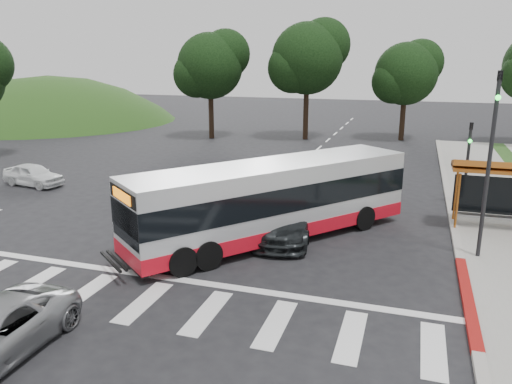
% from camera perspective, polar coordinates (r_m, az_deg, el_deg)
% --- Properties ---
extents(ground, '(140.00, 140.00, 0.00)m').
position_cam_1_polar(ground, '(19.30, -5.23, -5.88)').
color(ground, black).
rests_on(ground, ground).
extents(sidewalk_east, '(4.00, 40.00, 0.12)m').
position_cam_1_polar(sidewalk_east, '(25.77, 25.70, -1.80)').
color(sidewalk_east, gray).
rests_on(sidewalk_east, ground).
extents(curb_east, '(0.30, 40.00, 0.15)m').
position_cam_1_polar(curb_east, '(25.55, 21.28, -1.43)').
color(curb_east, '#9E9991').
rests_on(curb_east, ground).
extents(curb_east_red, '(0.32, 6.00, 0.15)m').
position_cam_1_polar(curb_east_red, '(16.17, 23.02, -11.12)').
color(curb_east_red, maroon).
rests_on(curb_east_red, ground).
extents(hillside_nw, '(44.00, 44.00, 10.00)m').
position_cam_1_polar(hillside_nw, '(61.22, -22.30, 7.54)').
color(hillside_nw, '#1F3E14').
rests_on(hillside_nw, ground).
extents(crosswalk_ladder, '(18.00, 2.60, 0.01)m').
position_cam_1_polar(crosswalk_ladder, '(15.23, -12.72, -12.17)').
color(crosswalk_ladder, silver).
rests_on(crosswalk_ladder, ground).
extents(bus_shelter, '(4.20, 1.60, 2.86)m').
position_cam_1_polar(bus_shelter, '(22.42, 26.77, 1.78)').
color(bus_shelter, '#A7581B').
rests_on(bus_shelter, sidewalk_east).
extents(traffic_signal_ne_tall, '(0.18, 0.37, 6.50)m').
position_cam_1_polar(traffic_signal_ne_tall, '(18.46, 25.24, 4.26)').
color(traffic_signal_ne_tall, black).
rests_on(traffic_signal_ne_tall, ground).
extents(traffic_signal_ne_short, '(0.18, 0.37, 4.00)m').
position_cam_1_polar(traffic_signal_ne_short, '(25.54, 23.08, 3.95)').
color(traffic_signal_ne_short, black).
rests_on(traffic_signal_ne_short, ground).
extents(tree_north_a, '(6.60, 6.15, 10.17)m').
position_cam_1_polar(tree_north_a, '(43.57, 6.01, 15.08)').
color(tree_north_a, black).
rests_on(tree_north_a, ground).
extents(tree_north_b, '(5.72, 5.33, 8.43)m').
position_cam_1_polar(tree_north_b, '(44.64, 16.86, 12.91)').
color(tree_north_b, black).
rests_on(tree_north_b, ground).
extents(tree_north_c, '(6.16, 5.74, 9.30)m').
position_cam_1_polar(tree_north_c, '(44.06, -5.15, 14.28)').
color(tree_north_c, black).
rests_on(tree_north_c, ground).
extents(transit_bus, '(9.31, 10.76, 3.03)m').
position_cam_1_polar(transit_bus, '(19.24, 1.96, -1.13)').
color(transit_bus, silver).
rests_on(transit_bus, ground).
extents(pedestrian, '(0.80, 0.74, 1.84)m').
position_cam_1_polar(pedestrian, '(17.19, -10.83, -5.52)').
color(pedestrian, white).
rests_on(pedestrian, ground).
extents(dark_sedan, '(2.81, 5.53, 1.54)m').
position_cam_1_polar(dark_sedan, '(19.85, 3.37, -2.89)').
color(dark_sedan, '#212526').
rests_on(dark_sedan, ground).
extents(west_car_white, '(3.81, 2.00, 1.24)m').
position_cam_1_polar(west_car_white, '(30.27, -24.12, 1.82)').
color(west_car_white, white).
rests_on(west_car_white, ground).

